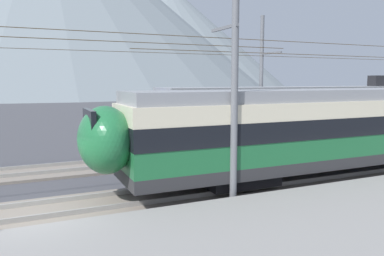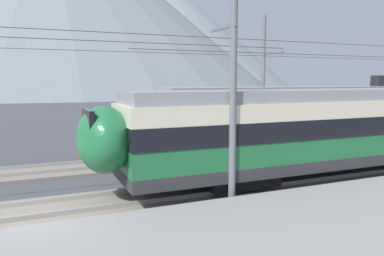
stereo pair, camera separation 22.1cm
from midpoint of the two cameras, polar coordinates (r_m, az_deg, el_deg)
name	(u,v)px [view 1 (the left image)]	position (r m, az deg, el deg)	size (l,w,h in m)	color
ground_plane	(36,224)	(12.45, -23.01, -13.21)	(400.00, 400.00, 0.00)	#424247
track_near	(35,214)	(13.12, -23.09, -11.85)	(120.00, 3.00, 0.28)	slate
track_far	(31,173)	(18.73, -23.42, -6.21)	(120.00, 3.00, 0.28)	slate
train_near_platform	(360,125)	(18.67, 23.78, 0.44)	(24.50, 2.94, 4.27)	#2D2D30
train_far_track	(328,112)	(25.31, 19.59, 2.25)	(25.12, 2.99, 4.27)	#2D2D30
catenary_mast_mid	(233,88)	(12.72, 5.70, 6.07)	(44.69, 1.80, 7.58)	slate
catenary_mast_far_side	(262,80)	(24.14, 10.32, 7.14)	(44.69, 2.12, 8.20)	slate
mountain_right_ridge	(162,33)	(242.45, -4.58, 14.06)	(152.52, 152.52, 66.50)	slate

